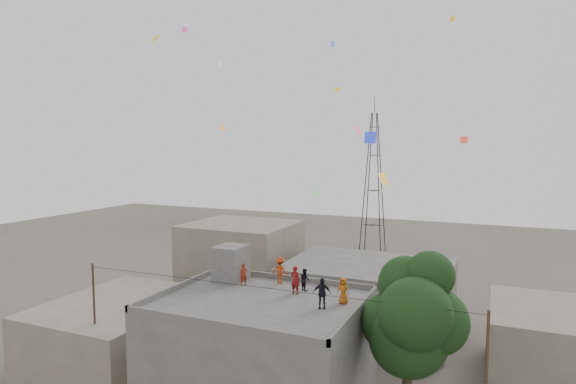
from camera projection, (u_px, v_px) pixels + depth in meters
name	position (u px, v px, depth m)	size (l,w,h in m)	color
main_building	(261.00, 360.00, 24.23)	(10.00, 8.00, 6.10)	#514E4B
parapet	(260.00, 298.00, 23.92)	(10.00, 8.00, 0.30)	#514E4B
stair_head_box	(231.00, 263.00, 27.49)	(1.60, 1.80, 2.00)	#514E4B
neighbor_west	(120.00, 332.00, 30.54)	(8.00, 10.00, 4.00)	#6A6253
neighbor_north	(368.00, 296.00, 36.25)	(12.00, 9.00, 5.00)	#514E4B
neighbor_northwest	(242.00, 262.00, 42.77)	(9.00, 8.00, 7.00)	#6A6253
neighbor_east	(554.00, 347.00, 27.84)	(7.00, 8.00, 4.40)	#6A6253
tree	(413.00, 318.00, 21.54)	(4.90, 4.60, 9.10)	black
utility_line	(258.00, 356.00, 22.81)	(20.12, 0.62, 7.40)	black
transmission_tower	(373.00, 183.00, 61.73)	(2.97, 2.97, 20.01)	black
person_red_adult	(295.00, 280.00, 24.99)	(0.54, 0.35, 1.48)	maroon
person_orange_child	(343.00, 291.00, 23.43)	(0.63, 0.41, 1.29)	#A75513
person_dark_child	(305.00, 280.00, 25.61)	(0.57, 0.44, 1.17)	black
person_dark_adult	(322.00, 293.00, 22.75)	(0.86, 0.36, 1.46)	black
person_orange_adult	(280.00, 270.00, 26.91)	(0.97, 0.56, 1.50)	#9D3812
person_red_child	(244.00, 275.00, 26.50)	(0.45, 0.29, 1.22)	maroon
kites	(320.00, 111.00, 29.02)	(18.27, 16.20, 10.79)	orange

